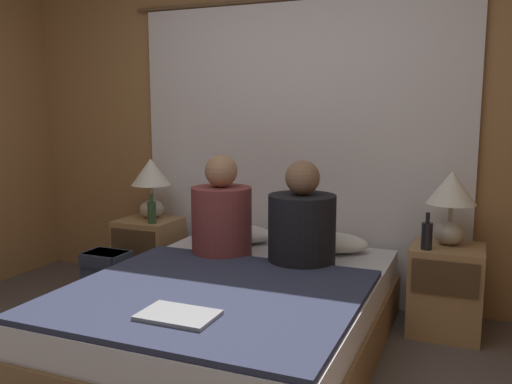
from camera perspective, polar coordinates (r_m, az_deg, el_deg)
The scene contains 16 objects.
wall_back at distance 3.93m, azimuth 4.58°, elevation 7.01°, with size 4.68×0.06×2.50m.
curtain_panel at distance 3.89m, azimuth 4.26°, elevation 4.22°, with size 2.61×0.02×2.13m.
bed at distance 3.11m, azimuth -2.17°, elevation -13.04°, with size 1.53×2.00×0.43m.
nightstand_left at distance 4.22m, azimuth -11.19°, elevation -6.43°, with size 0.42×0.41×0.54m.
nightstand_right at distance 3.56m, azimuth 19.34°, elevation -9.67°, with size 0.42×0.41×0.54m.
lamp_left at distance 4.16m, azimuth -11.01°, elevation 1.27°, with size 0.30×0.30×0.45m.
lamp_right at distance 3.48m, azimuth 19.86°, elevation -0.54°, with size 0.30×0.30×0.45m.
pillow_left at distance 3.86m, azimuth -1.78°, elevation -4.37°, with size 0.48×0.32×0.12m.
pillow_right at distance 3.65m, azimuth 7.97°, elevation -5.26°, with size 0.48×0.32×0.12m.
blanket_on_bed at distance 2.78m, azimuth -4.77°, elevation -10.64°, with size 1.47×1.36×0.03m.
person_left_in_bed at distance 3.46m, azimuth -3.64°, elevation -2.52°, with size 0.38×0.38×0.65m.
person_right_in_bed at distance 3.27m, azimuth 4.86°, elevation -3.42°, with size 0.41×0.41×0.64m.
beer_bottle_on_left_stand at distance 3.99m, azimuth -10.91°, elevation -2.07°, with size 0.06×0.06×0.22m.
beer_bottle_on_right_stand at distance 3.36m, azimuth 17.55°, elevation -4.34°, with size 0.06×0.06×0.22m.
laptop_on_bed at distance 2.47m, azimuth -8.20°, elevation -12.71°, with size 0.34×0.23×0.02m.
backpack_on_floor at distance 3.89m, azimuth -15.39°, elevation -8.61°, with size 0.29×0.23×0.40m.
Camera 1 is at (1.21, -1.80, 1.37)m, focal length 38.00 mm.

